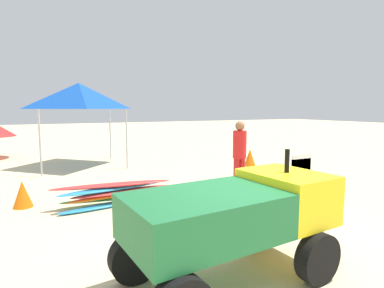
{
  "coord_description": "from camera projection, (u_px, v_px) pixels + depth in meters",
  "views": [
    {
      "loc": [
        -2.63,
        -3.32,
        2.02
      ],
      "look_at": [
        0.99,
        3.96,
        1.08
      ],
      "focal_mm": 29.28,
      "sensor_mm": 36.0,
      "label": 1
    }
  ],
  "objects": [
    {
      "name": "ground",
      "position": [
        255.0,
        254.0,
        4.34
      ],
      "size": [
        80.0,
        80.0,
        0.0
      ],
      "primitive_type": "plane",
      "color": "beige"
    },
    {
      "name": "utility_cart",
      "position": [
        237.0,
        215.0,
        3.62
      ],
      "size": [
        2.64,
        1.47,
        1.5
      ],
      "color": "#1E6B38",
      "rests_on": "ground"
    },
    {
      "name": "stacked_plastic_chairs",
      "position": [
        296.0,
        176.0,
        6.34
      ],
      "size": [
        0.48,
        0.48,
        1.11
      ],
      "color": "silver",
      "rests_on": "ground"
    },
    {
      "name": "surfboard_pile",
      "position": [
        118.0,
        193.0,
        6.56
      ],
      "size": [
        2.79,
        0.74,
        0.48
      ],
      "color": "#268CCC",
      "rests_on": "ground"
    },
    {
      "name": "lifeguard_near_left",
      "position": [
        239.0,
        152.0,
        7.43
      ],
      "size": [
        0.32,
        0.32,
        1.71
      ],
      "color": "red",
      "rests_on": "ground"
    },
    {
      "name": "popup_canopy",
      "position": [
        79.0,
        96.0,
        10.76
      ],
      "size": [
        2.63,
        2.63,
        2.88
      ],
      "color": "#B2B2B7",
      "rests_on": "ground"
    },
    {
      "name": "traffic_cone_near",
      "position": [
        23.0,
        194.0,
        6.36
      ],
      "size": [
        0.39,
        0.39,
        0.55
      ],
      "primitive_type": "cone",
      "color": "orange",
      "rests_on": "ground"
    },
    {
      "name": "traffic_cone_far",
      "position": [
        250.0,
        157.0,
        10.93
      ],
      "size": [
        0.42,
        0.42,
        0.59
      ],
      "primitive_type": "cone",
      "color": "orange",
      "rests_on": "ground"
    },
    {
      "name": "cooler_box",
      "position": [
        219.0,
        195.0,
        6.59
      ],
      "size": [
        0.49,
        0.35,
        0.38
      ],
      "primitive_type": "cube",
      "color": "white",
      "rests_on": "ground"
    }
  ]
}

